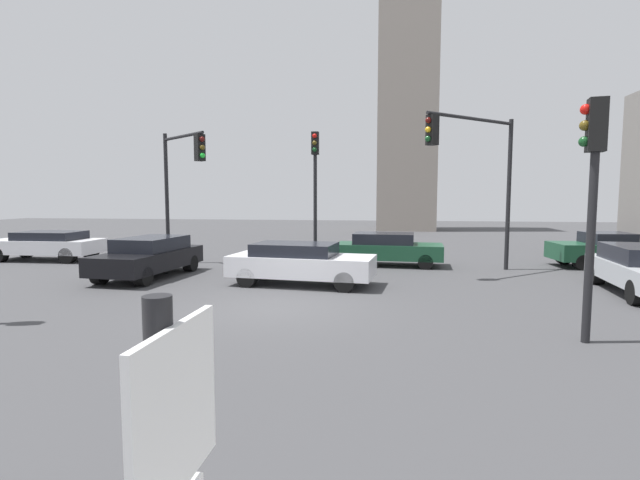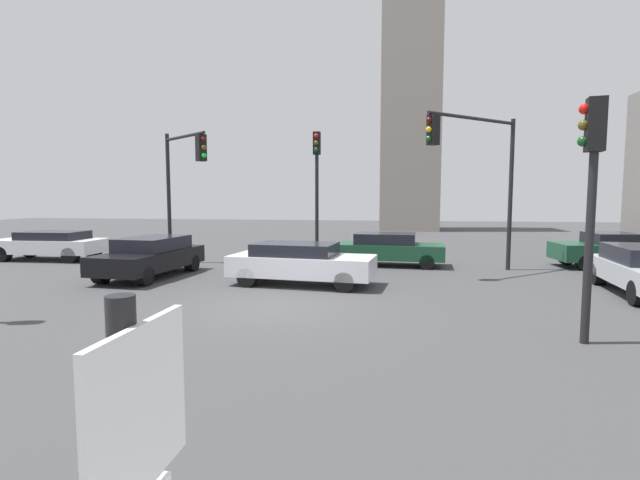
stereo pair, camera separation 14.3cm
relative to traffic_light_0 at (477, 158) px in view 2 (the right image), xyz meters
name	(u,v)px [view 2 (the right image)]	position (x,y,z in m)	size (l,w,h in m)	color
ground_plane	(275,307)	(-5.98, -6.07, -4.22)	(89.13, 89.13, 0.00)	#424244
traffic_light_0	(477,158)	(0.00, 0.00, 0.00)	(3.53, 3.10, 5.79)	black
traffic_light_2	(317,172)	(-6.34, 3.26, -0.26)	(0.33, 0.46, 5.73)	black
traffic_light_3	(592,173)	(0.73, -8.09, -0.93)	(0.48, 0.37, 4.70)	black
traffic_light_4	(183,171)	(-11.32, 0.34, -0.32)	(2.61, 2.15, 5.49)	black
car_0	(301,262)	(-5.89, -2.94, -3.49)	(4.80, 2.37, 1.36)	silver
car_1	(389,248)	(-3.09, 1.79, -3.51)	(4.45, 2.07, 1.35)	#19472D
car_2	(151,256)	(-11.47, -2.23, -3.47)	(2.31, 4.66, 1.41)	black
car_4	(50,244)	(-18.19, 1.24, -3.50)	(4.77, 2.09, 1.30)	silver
car_5	(618,249)	(6.01, 2.53, -3.47)	(4.83, 2.25, 1.41)	#19472D
skyline_tower	(411,73)	(-1.53, 23.54, 9.02)	(4.85, 4.85, 26.48)	gray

